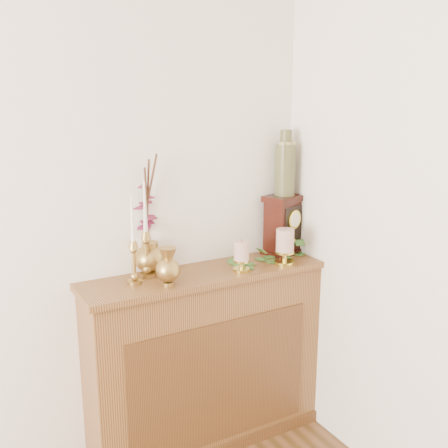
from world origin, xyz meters
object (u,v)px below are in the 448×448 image
candlestick_center (146,246)px  ginger_jar (146,219)px  mantel_clock (284,225)px  candlestick_left (134,255)px  bud_vase (168,267)px  ceramic_vase (285,166)px

candlestick_center → ginger_jar: bearing=68.5°
ginger_jar → mantel_clock: ginger_jar is taller
ginger_jar → mantel_clock: bearing=-6.1°
candlestick_left → mantel_clock: (0.87, 0.07, 0.02)m
candlestick_left → bud_vase: candlestick_left is taller
candlestick_center → candlestick_left: bearing=-144.7°
candlestick_center → ceramic_vase: 0.85m
bud_vase → candlestick_left: bearing=139.6°
bud_vase → mantel_clock: 0.77m
bud_vase → ginger_jar: size_ratio=0.31×
ceramic_vase → ginger_jar: bearing=174.1°
candlestick_center → bud_vase: size_ratio=2.54×
mantel_clock → candlestick_left: bearing=166.9°
candlestick_left → ginger_jar: 0.23m
bud_vase → mantel_clock: mantel_clock is taller
ginger_jar → mantel_clock: 0.77m
candlestick_left → bud_vase: (0.12, -0.10, -0.05)m
candlestick_center → ginger_jar: 0.15m
candlestick_center → bud_vase: candlestick_center is taller
candlestick_center → ceramic_vase: size_ratio=1.32×
candlestick_left → ceramic_vase: bearing=4.5°
candlestick_left → ginger_jar: size_ratio=0.71×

